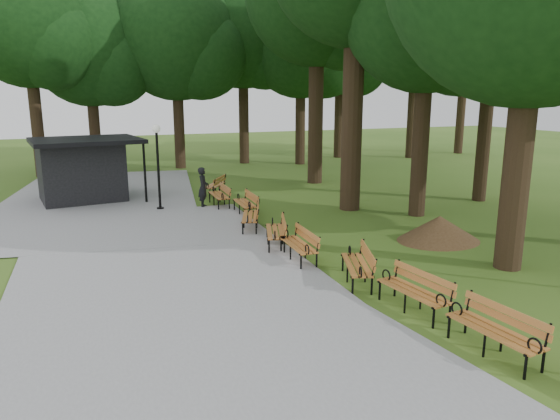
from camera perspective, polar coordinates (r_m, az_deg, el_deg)
name	(u,v)px	position (r m, az deg, el deg)	size (l,w,h in m)	color
ground	(367,301)	(11.80, 9.59, -9.89)	(100.00, 100.00, 0.00)	#395D1A
path	(163,280)	(13.13, -12.88, -7.53)	(12.00, 38.00, 0.06)	gray
person	(203,187)	(21.04, -8.52, 2.50)	(0.59, 0.39, 1.63)	black
kiosk	(81,170)	(23.59, -21.18, 4.17)	(4.28, 3.72, 2.68)	black
lamp_post	(157,150)	(20.63, -13.44, 6.53)	(0.32, 0.32, 3.36)	black
dirt_mound	(439,228)	(16.85, 17.21, -1.95)	(2.25, 2.25, 0.80)	#47301C
bench_1	(494,331)	(10.00, 22.64, -12.29)	(1.90, 0.64, 0.88)	#B6682A
bench_2	(413,292)	(11.32, 14.57, -8.74)	(1.90, 0.64, 0.88)	#B6682A
bench_3	(357,265)	(12.72, 8.49, -6.06)	(1.90, 0.64, 0.88)	#B6682A
bench_4	(298,245)	(14.22, 2.01, -3.88)	(1.90, 0.64, 0.88)	#B6682A
bench_5	(275,232)	(15.55, -0.52, -2.42)	(1.90, 0.64, 0.88)	#B6682A
bench_6	(250,216)	(17.50, -3.32, -0.72)	(1.90, 0.64, 0.88)	#B6682A
bench_7	(245,204)	(19.57, -3.90, 0.72)	(1.90, 0.64, 0.88)	#B6682A
bench_8	(219,195)	(21.24, -6.77, 1.62)	(1.90, 0.64, 0.88)	#B6682A
bench_9	(214,185)	(23.62, -7.28, 2.73)	(1.90, 0.64, 0.88)	#B6682A
lawn_tree_1	(429,5)	(19.98, 16.17, 20.97)	(6.13, 6.13, 10.64)	black
lawn_tree_5	(495,13)	(23.68, 22.71, 19.47)	(5.83, 5.83, 10.62)	black
tree_backdrop	(283,33)	(34.71, 0.30, 18.99)	(36.97, 9.74, 16.56)	black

